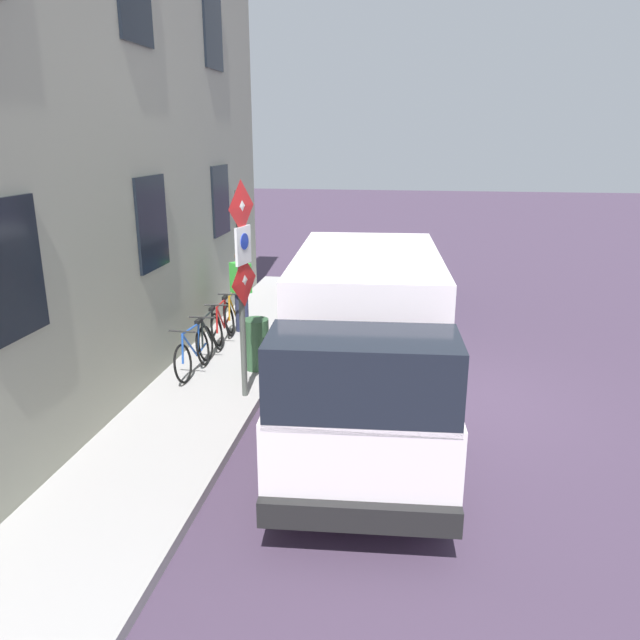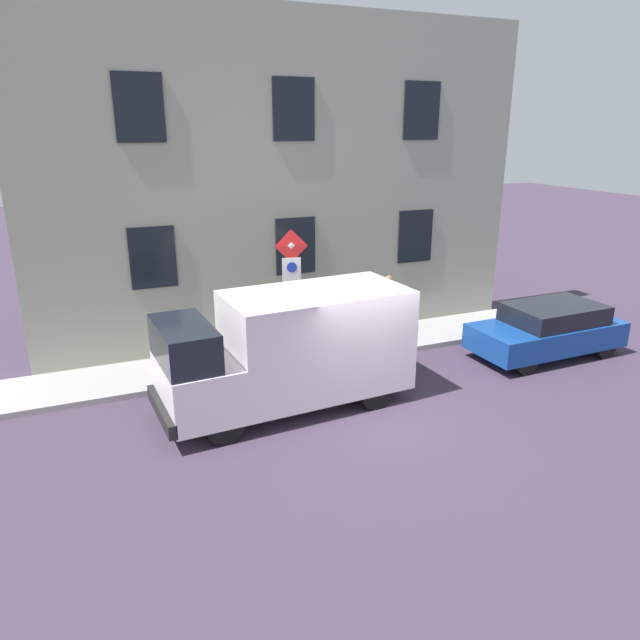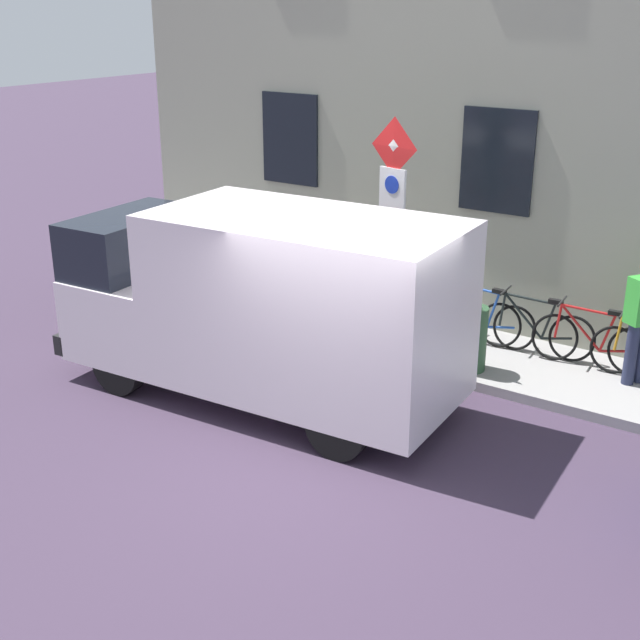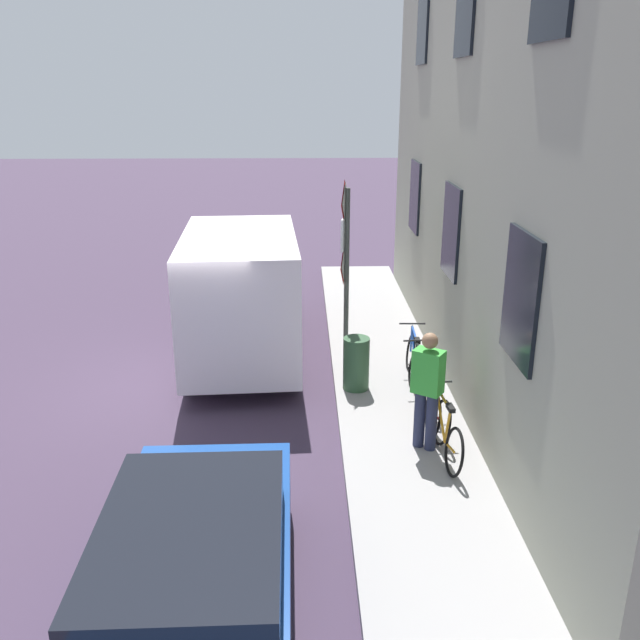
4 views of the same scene
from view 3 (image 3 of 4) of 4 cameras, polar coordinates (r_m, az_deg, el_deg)
The scene contains 9 objects.
ground_plane at distance 9.87m, azimuth 0.31°, elevation -9.17°, with size 80.00×80.00×0.00m, color #3E3044.
sidewalk_slab at distance 12.63m, azimuth 9.25°, elevation -2.13°, with size 1.93×15.41×0.14m, color #9B9796.
building_facade at distance 12.88m, azimuth 12.99°, elevation 17.34°, with size 0.75×13.41×8.53m.
sign_post_stacked at distance 11.63m, azimuth 4.89°, elevation 7.33°, with size 0.19×0.55×3.23m.
delivery_van at distance 10.75m, azimuth -3.71°, elevation 1.21°, with size 2.31×5.44×2.50m.
bicycle_red at distance 12.27m, azimuth 17.83°, elevation -1.37°, with size 0.46×1.72×0.89m.
bicycle_black at distance 12.49m, azimuth 14.22°, elevation -0.59°, with size 0.46×1.72×0.89m.
bicycle_blue at distance 12.77m, azimuth 10.75°, elevation 0.17°, with size 0.46×1.71×0.89m.
litter_bin at distance 11.74m, azimuth 10.08°, elevation -1.23°, with size 0.44×0.44×0.90m, color #2D5133.
Camera 3 is at (-7.12, -4.74, 4.93)m, focal length 47.67 mm.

